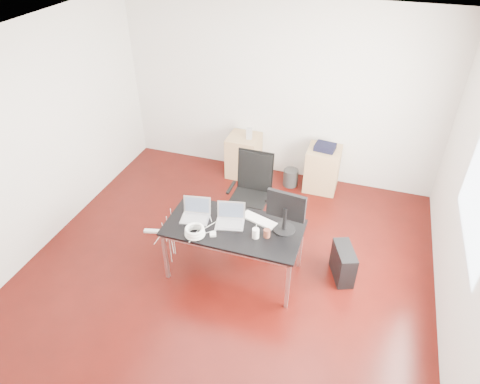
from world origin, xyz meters
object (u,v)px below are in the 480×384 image
(desk, at_px, (234,230))
(filing_cabinet_left, at_px, (244,156))
(filing_cabinet_right, at_px, (322,169))
(office_chair, at_px, (252,188))
(pc_tower, at_px, (343,263))

(desk, distance_m, filing_cabinet_left, 2.31)
(desk, height_order, filing_cabinet_right, desk)
(desk, xyz_separation_m, office_chair, (-0.08, 0.99, -0.07))
(office_chair, relative_size, pc_tower, 2.40)
(office_chair, bearing_deg, filing_cabinet_left, 112.85)
(desk, relative_size, filing_cabinet_right, 2.29)
(office_chair, height_order, pc_tower, office_chair)
(filing_cabinet_right, relative_size, pc_tower, 1.56)
(filing_cabinet_left, bearing_deg, pc_tower, -44.80)
(filing_cabinet_right, distance_m, pc_tower, 1.96)
(office_chair, distance_m, filing_cabinet_right, 1.48)
(desk, height_order, office_chair, office_chair)
(desk, bearing_deg, filing_cabinet_left, 104.95)
(pc_tower, bearing_deg, filing_cabinet_left, 113.23)
(filing_cabinet_left, height_order, filing_cabinet_right, same)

